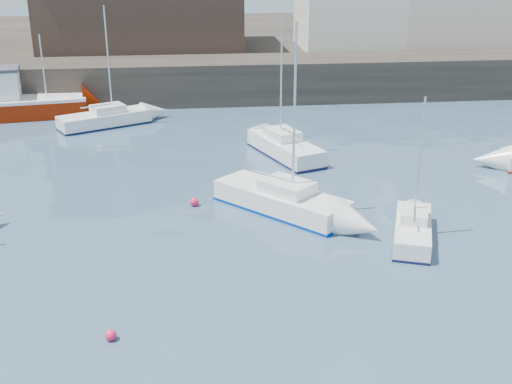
{
  "coord_description": "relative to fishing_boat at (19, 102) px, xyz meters",
  "views": [
    {
      "loc": [
        -2.69,
        -12.31,
        11.08
      ],
      "look_at": [
        0.0,
        12.0,
        1.5
      ],
      "focal_mm": 45.0,
      "sensor_mm": 36.0,
      "label": 1
    }
  ],
  "objects": [
    {
      "name": "quay_wall",
      "position": [
        13.88,
        3.54,
        0.45
      ],
      "size": [
        90.0,
        5.0,
        3.0
      ],
      "primitive_type": "cube",
      "color": "#28231E",
      "rests_on": "ground"
    },
    {
      "name": "land_strip",
      "position": [
        13.88,
        21.54,
        0.35
      ],
      "size": [
        90.0,
        32.0,
        2.8
      ],
      "primitive_type": "cube",
      "color": "#28231E",
      "rests_on": "ground"
    },
    {
      "name": "warehouse",
      "position": [
        7.88,
        11.54,
        5.57
      ],
      "size": [
        16.4,
        10.4,
        7.6
      ],
      "color": "#3D2D26",
      "rests_on": "land_strip"
    },
    {
      "name": "fishing_boat",
      "position": [
        0.0,
        0.0,
        0.0
      ],
      "size": [
        8.54,
        4.26,
        5.41
      ],
      "color": "#7D1701",
      "rests_on": "ground"
    },
    {
      "name": "sailboat_b",
      "position": [
        15.18,
        -18.03,
        -0.52
      ],
      "size": [
        5.81,
        6.02,
        8.16
      ],
      "color": "white",
      "rests_on": "ground"
    },
    {
      "name": "sailboat_c",
      "position": [
        19.92,
        -21.48,
        -0.61
      ],
      "size": [
        2.78,
        4.53,
        5.69
      ],
      "color": "white",
      "rests_on": "ground"
    },
    {
      "name": "sailboat_f",
      "position": [
        16.49,
        -10.4,
        -0.52
      ],
      "size": [
        3.76,
        6.04,
        7.49
      ],
      "color": "white",
      "rests_on": "ground"
    },
    {
      "name": "sailboat_h",
      "position": [
        5.95,
        -2.98,
        -0.56
      ],
      "size": [
        6.01,
        4.31,
        7.47
      ],
      "color": "white",
      "rests_on": "ground"
    },
    {
      "name": "buoy_near",
      "position": [
        8.67,
        -27.2,
        -1.05
      ],
      "size": [
        0.36,
        0.36,
        0.36
      ],
      "primitive_type": "sphere",
      "color": "#FC1F4E",
      "rests_on": "ground"
    },
    {
      "name": "buoy_far",
      "position": [
        11.36,
        -17.02,
        -1.05
      ],
      "size": [
        0.41,
        0.41,
        0.41
      ],
      "primitive_type": "sphere",
      "color": "#FC1F4E",
      "rests_on": "ground"
    }
  ]
}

